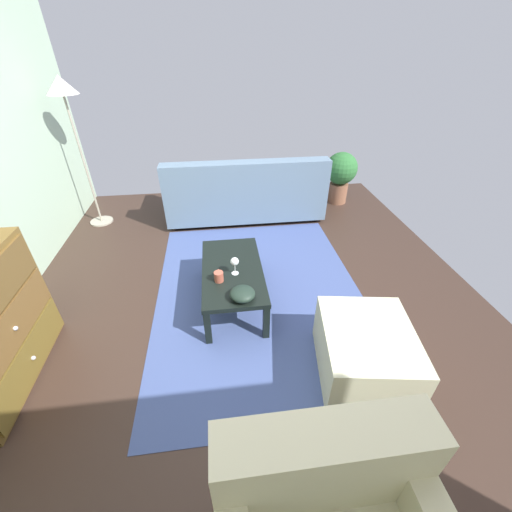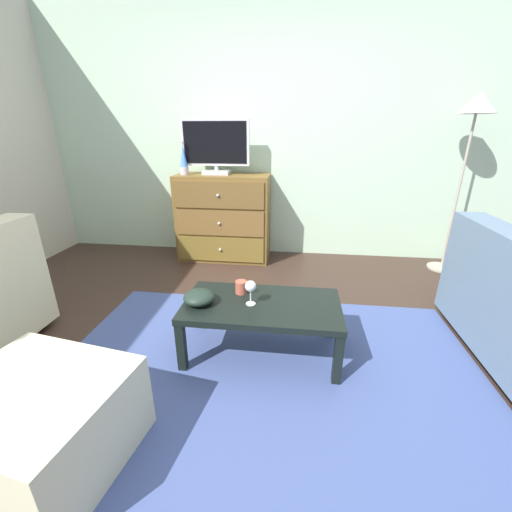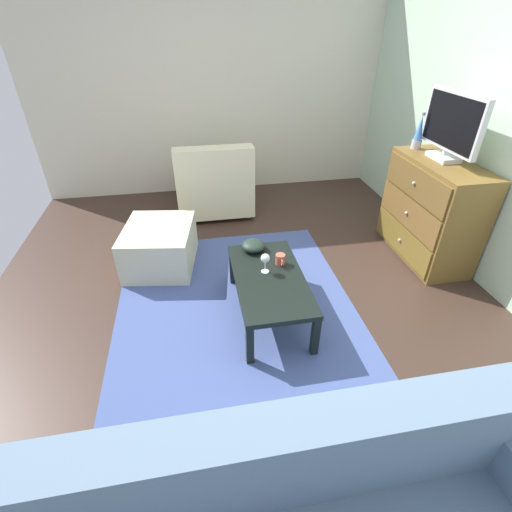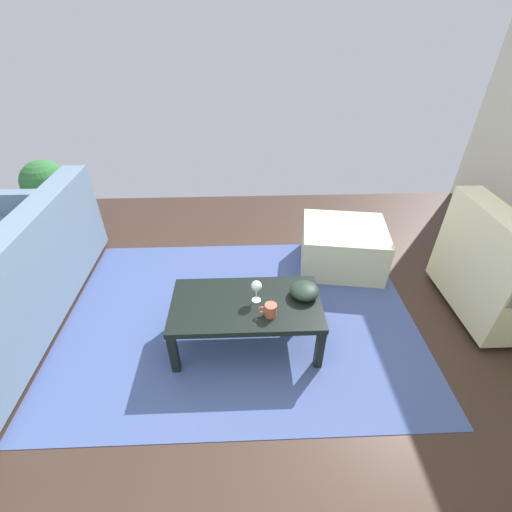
# 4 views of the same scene
# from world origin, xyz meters

# --- Properties ---
(ground_plane) EXTENTS (5.54, 4.52, 0.05)m
(ground_plane) POSITION_xyz_m (0.00, 0.00, -0.03)
(ground_plane) COLOR #38271F
(wall_plain_left) EXTENTS (0.12, 4.52, 2.69)m
(wall_plain_left) POSITION_xyz_m (-2.53, 0.00, 1.35)
(wall_plain_left) COLOR beige
(wall_plain_left) RESTS_ON ground_plane
(area_rug) EXTENTS (2.60, 1.90, 0.01)m
(area_rug) POSITION_xyz_m (0.20, -0.20, 0.00)
(area_rug) COLOR #3F5086
(area_rug) RESTS_ON ground_plane
(dresser) EXTENTS (1.00, 0.49, 0.93)m
(dresser) POSITION_xyz_m (-0.45, 1.71, 0.47)
(dresser) COLOR brown
(dresser) RESTS_ON ground_plane
(tv) EXTENTS (0.71, 0.18, 0.55)m
(tv) POSITION_xyz_m (-0.52, 1.73, 1.22)
(tv) COLOR silver
(tv) RESTS_ON dresser
(lava_lamp) EXTENTS (0.09, 0.09, 0.33)m
(lava_lamp) POSITION_xyz_m (-0.85, 1.66, 1.08)
(lava_lamp) COLOR #B7B7BC
(lava_lamp) RESTS_ON dresser
(coffee_table) EXTENTS (0.98, 0.51, 0.36)m
(coffee_table) POSITION_xyz_m (0.15, 0.05, 0.32)
(coffee_table) COLOR black
(coffee_table) RESTS_ON ground_plane
(wine_glass) EXTENTS (0.07, 0.07, 0.16)m
(wine_glass) POSITION_xyz_m (0.08, 0.03, 0.48)
(wine_glass) COLOR silver
(wine_glass) RESTS_ON coffee_table
(mug) EXTENTS (0.11, 0.08, 0.08)m
(mug) POSITION_xyz_m (0.01, 0.16, 0.41)
(mug) COLOR #B05441
(mug) RESTS_ON coffee_table
(bowl_decorative) EXTENTS (0.19, 0.19, 0.09)m
(bowl_decorative) POSITION_xyz_m (-0.23, -0.01, 0.41)
(bowl_decorative) COLOR #1D2D24
(bowl_decorative) RESTS_ON coffee_table
(armchair) EXTENTS (0.80, 0.85, 0.84)m
(armchair) POSITION_xyz_m (-1.77, -0.20, 0.35)
(armchair) COLOR #332319
(armchair) RESTS_ON ground_plane
(ottoman) EXTENTS (0.78, 0.70, 0.39)m
(ottoman) POSITION_xyz_m (-0.71, -0.81, 0.20)
(ottoman) COLOR beige
(ottoman) RESTS_ON ground_plane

